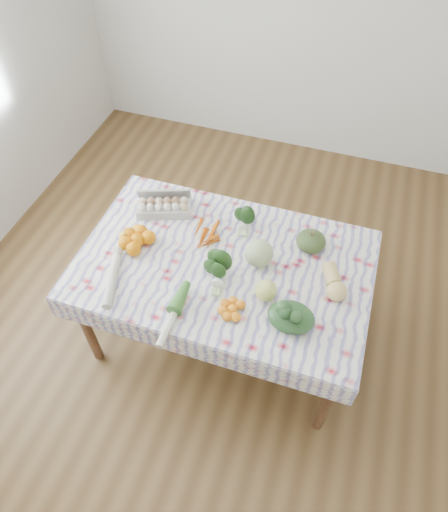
# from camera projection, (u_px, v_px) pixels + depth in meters

# --- Properties ---
(ground) EXTENTS (4.50, 4.50, 0.00)m
(ground) POSITION_uv_depth(u_px,v_px,m) (224.00, 331.00, 3.18)
(ground) COLOR #51371B
(ground) RESTS_ON ground
(dining_table) EXTENTS (1.60, 1.00, 0.75)m
(dining_table) POSITION_uv_depth(u_px,v_px,m) (224.00, 272.00, 2.66)
(dining_table) COLOR brown
(dining_table) RESTS_ON ground
(tablecloth) EXTENTS (1.66, 1.06, 0.01)m
(tablecloth) POSITION_uv_depth(u_px,v_px,m) (224.00, 263.00, 2.60)
(tablecloth) COLOR white
(tablecloth) RESTS_ON dining_table
(egg_carton) EXTENTS (0.36, 0.24, 0.09)m
(egg_carton) POSITION_uv_depth(u_px,v_px,m) (164.00, 208.00, 2.82)
(egg_carton) COLOR #B4B3AE
(egg_carton) RESTS_ON tablecloth
(carrot_bunch) EXTENTS (0.25, 0.24, 0.04)m
(carrot_bunch) POSITION_uv_depth(u_px,v_px,m) (205.00, 233.00, 2.72)
(carrot_bunch) COLOR #C6560B
(carrot_bunch) RESTS_ON tablecloth
(kale_bunch) EXTENTS (0.17, 0.16, 0.12)m
(kale_bunch) POSITION_uv_depth(u_px,v_px,m) (243.00, 219.00, 2.73)
(kale_bunch) COLOR #183711
(kale_bunch) RESTS_ON tablecloth
(kabocha_squash) EXTENTS (0.20, 0.20, 0.11)m
(kabocha_squash) POSITION_uv_depth(u_px,v_px,m) (311.00, 241.00, 2.63)
(kabocha_squash) COLOR #3B5125
(kabocha_squash) RESTS_ON tablecloth
(cabbage) EXTENTS (0.21, 0.21, 0.16)m
(cabbage) POSITION_uv_depth(u_px,v_px,m) (259.00, 253.00, 2.54)
(cabbage) COLOR #A0B67B
(cabbage) RESTS_ON tablecloth
(butternut_squash) EXTENTS (0.19, 0.26, 0.11)m
(butternut_squash) POSITION_uv_depth(u_px,v_px,m) (334.00, 281.00, 2.44)
(butternut_squash) COLOR #DDBB6A
(butternut_squash) RESTS_ON tablecloth
(orange_cluster) EXTENTS (0.35, 0.35, 0.09)m
(orange_cluster) POSITION_uv_depth(u_px,v_px,m) (137.00, 240.00, 2.65)
(orange_cluster) COLOR orange
(orange_cluster) RESTS_ON tablecloth
(broccoli) EXTENTS (0.19, 0.19, 0.12)m
(broccoli) POSITION_uv_depth(u_px,v_px,m) (219.00, 274.00, 2.47)
(broccoli) COLOR #1F4416
(broccoli) RESTS_ON tablecloth
(mandarin_cluster) EXTENTS (0.18, 0.18, 0.05)m
(mandarin_cluster) POSITION_uv_depth(u_px,v_px,m) (232.00, 309.00, 2.36)
(mandarin_cluster) COLOR orange
(mandarin_cluster) RESTS_ON tablecloth
(grapefruit) EXTENTS (0.14, 0.14, 0.12)m
(grapefruit) POSITION_uv_depth(u_px,v_px,m) (266.00, 290.00, 2.40)
(grapefruit) COLOR #D5D867
(grapefruit) RESTS_ON tablecloth
(spinach_bag) EXTENTS (0.29, 0.26, 0.11)m
(spinach_bag) POSITION_uv_depth(u_px,v_px,m) (291.00, 317.00, 2.30)
(spinach_bag) COLOR #1A3518
(spinach_bag) RESTS_ON tablecloth
(daikon) EXTENTS (0.16, 0.36, 0.05)m
(daikon) POSITION_uv_depth(u_px,v_px,m) (112.00, 281.00, 2.48)
(daikon) COLOR beige
(daikon) RESTS_ON tablecloth
(leek) EXTENTS (0.04, 0.38, 0.04)m
(leek) POSITION_uv_depth(u_px,v_px,m) (173.00, 315.00, 2.35)
(leek) COLOR silver
(leek) RESTS_ON tablecloth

